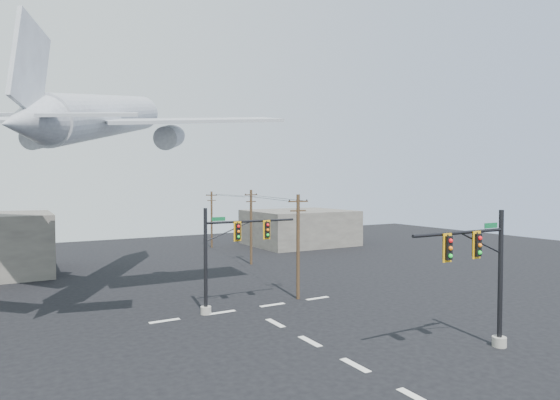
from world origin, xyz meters
TOP-DOWN VIEW (x-y plane):
  - ground at (0.00, 0.00)m, footprint 120.00×120.00m
  - lane_markings at (0.00, 5.33)m, footprint 14.00×21.20m
  - signal_mast_near at (7.10, -1.90)m, footprint 6.98×0.82m
  - signal_mast_far at (-1.57, 12.13)m, footprint 7.33×0.80m
  - utility_pole_a at (4.59, 12.58)m, footprint 1.61×0.38m
  - utility_pole_b at (8.36, 28.31)m, footprint 1.66×0.41m
  - utility_pole_c at (9.63, 43.23)m, footprint 1.60×0.27m
  - power_lines at (7.69, 27.81)m, footprint 6.50×30.66m
  - airliner at (-8.01, 20.51)m, footprint 24.47×26.69m
  - building_right at (22.00, 40.00)m, footprint 14.00×12.00m

SIDE VIEW (x-z plane):
  - ground at x=0.00m, z-range 0.00..0.00m
  - lane_markings at x=0.00m, z-range 0.01..0.01m
  - building_right at x=22.00m, z-range 0.00..5.00m
  - signal_mast_far at x=-1.57m, z-range 0.28..7.54m
  - signal_mast_near at x=7.10m, z-range 0.26..7.75m
  - utility_pole_c at x=9.63m, z-range 0.18..8.01m
  - utility_pole_a at x=4.59m, z-range 0.19..8.27m
  - utility_pole_b at x=8.36m, z-range 0.19..8.43m
  - power_lines at x=7.69m, z-range 7.43..7.58m
  - airliner at x=-8.01m, z-range 10.15..18.02m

